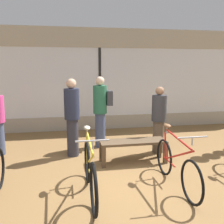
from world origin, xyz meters
TOP-DOWN VIEW (x-y plane):
  - ground_plane at (0.00, 0.00)m, footprint 24.00×24.00m
  - shop_back_wall at (0.00, 3.96)m, footprint 12.00×0.08m
  - bicycle_left at (-0.74, -0.28)m, footprint 0.46×1.78m
  - bicycle_right at (0.72, -0.25)m, footprint 0.46×1.74m
  - display_bench at (0.30, 0.95)m, footprint 1.40×0.44m
  - customer_by_window at (1.05, 1.46)m, footprint 0.38×0.38m
  - customer_mid_floor at (-0.22, 2.14)m, footprint 0.50×0.37m
  - customer_near_bench at (-0.95, 1.59)m, footprint 0.47×0.47m

SIDE VIEW (x-z plane):
  - ground_plane at x=0.00m, z-range 0.00..0.00m
  - bicycle_right at x=0.72m, z-range -0.12..0.90m
  - display_bench at x=0.30m, z-range 0.15..0.63m
  - bicycle_left at x=-0.74m, z-range -0.12..0.93m
  - customer_by_window at x=1.05m, z-range 0.03..1.60m
  - customer_near_bench at x=-0.95m, z-range 0.05..1.81m
  - customer_mid_floor at x=-0.22m, z-range 0.07..1.86m
  - shop_back_wall at x=0.00m, z-range 0.04..3.24m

